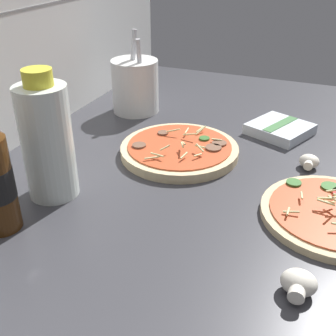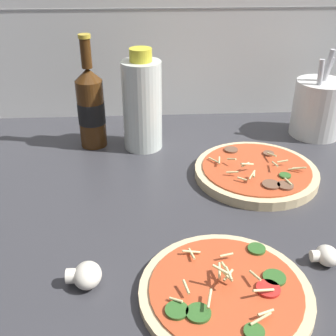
% 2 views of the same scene
% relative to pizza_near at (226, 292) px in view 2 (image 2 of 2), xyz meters
% --- Properties ---
extents(counter_slab, '(1.60, 0.90, 0.03)m').
position_rel_pizza_near_xyz_m(counter_slab, '(-0.07, 0.21, -0.02)').
color(counter_slab, '#38383D').
rests_on(counter_slab, ground).
extents(tile_backsplash, '(1.60, 0.01, 0.60)m').
position_rel_pizza_near_xyz_m(tile_backsplash, '(-0.07, 0.66, 0.27)').
color(tile_backsplash, white).
rests_on(tile_backsplash, ground).
extents(pizza_near, '(0.24, 0.24, 0.05)m').
position_rel_pizza_near_xyz_m(pizza_near, '(0.00, 0.00, 0.00)').
color(pizza_near, beige).
rests_on(pizza_near, counter_slab).
extents(pizza_far, '(0.25, 0.25, 0.05)m').
position_rel_pizza_near_xyz_m(pizza_far, '(0.12, 0.32, 0.00)').
color(pizza_far, beige).
rests_on(pizza_far, counter_slab).
extents(beer_bottle, '(0.06, 0.06, 0.25)m').
position_rel_pizza_near_xyz_m(beer_bottle, '(-0.22, 0.49, 0.09)').
color(beer_bottle, '#47280F').
rests_on(beer_bottle, counter_slab).
extents(oil_bottle, '(0.09, 0.09, 0.23)m').
position_rel_pizza_near_xyz_m(oil_bottle, '(-0.11, 0.47, 0.10)').
color(oil_bottle, silver).
rests_on(oil_bottle, counter_slab).
extents(mushroom_left, '(0.04, 0.04, 0.03)m').
position_rel_pizza_near_xyz_m(mushroom_left, '(0.16, 0.06, 0.01)').
color(mushroom_left, white).
rests_on(mushroom_left, counter_slab).
extents(mushroom_right, '(0.05, 0.05, 0.03)m').
position_rel_pizza_near_xyz_m(mushroom_right, '(-0.19, 0.03, 0.01)').
color(mushroom_right, white).
rests_on(mushroom_right, counter_slab).
extents(utensil_crock, '(0.12, 0.12, 0.21)m').
position_rel_pizza_near_xyz_m(utensil_crock, '(0.31, 0.51, 0.06)').
color(utensil_crock, silver).
rests_on(utensil_crock, counter_slab).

